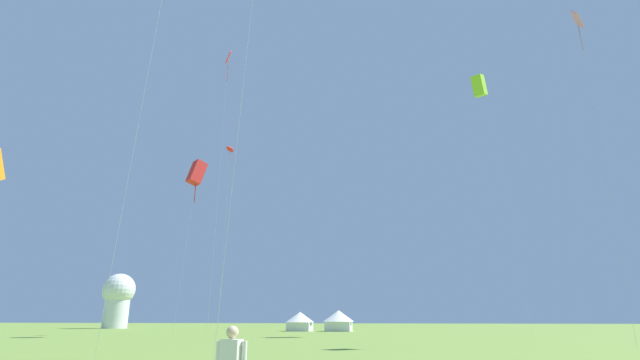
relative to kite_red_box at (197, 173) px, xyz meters
The scene contains 8 objects.
kite_red_box is the anchor object (origin of this frame).
kite_pink_diamond 43.28m from the kite_red_box, 13.77° to the right, with size 1.50×2.90×29.21m.
kite_red_diamond 14.14m from the kite_red_box, 31.23° to the right, with size 1.21×2.96×34.16m.
kite_red_parafoil 9.61m from the kite_red_box, 82.57° to the left, with size 0.92×2.01×25.19m.
kite_lime_box 39.20m from the kite_red_box, 14.31° to the left, with size 3.47×2.63×33.77m.
festival_tent_left 30.36m from the kite_red_box, 71.82° to the left, with size 4.47×4.47×2.91m.
festival_tent_right 32.42m from the kite_red_box, 59.52° to the left, with size 4.80×4.80×3.12m.
observatory_dome 51.64m from the kite_red_box, 131.97° to the left, with size 6.40×6.40×10.80m.
Camera 1 is at (6.28, -2.02, 1.85)m, focal length 25.50 mm.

